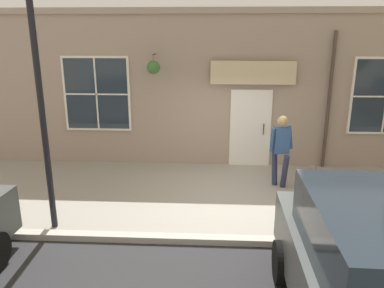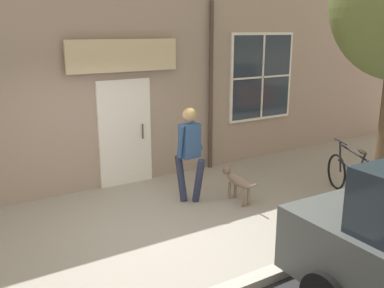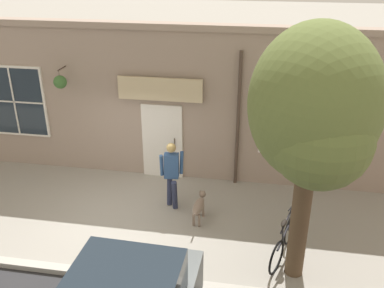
{
  "view_description": "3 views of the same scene",
  "coord_description": "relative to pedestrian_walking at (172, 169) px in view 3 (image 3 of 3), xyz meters",
  "views": [
    {
      "loc": [
        7.78,
        -0.45,
        3.47
      ],
      "look_at": [
        -1.0,
        -0.93,
        0.92
      ],
      "focal_mm": 35.0,
      "sensor_mm": 36.0,
      "label": 1
    },
    {
      "loc": [
        5.49,
        -2.63,
        3.01
      ],
      "look_at": [
        -1.35,
        1.65,
        0.85
      ],
      "focal_mm": 40.0,
      "sensor_mm": 36.0,
      "label": 2
    },
    {
      "loc": [
        8.08,
        3.17,
        5.86
      ],
      "look_at": [
        -1.3,
        1.56,
        1.44
      ],
      "focal_mm": 40.0,
      "sensor_mm": 36.0,
      "label": 3
    }
  ],
  "objects": [
    {
      "name": "ground_plane",
      "position": [
        0.67,
        -1.17,
        -1.04
      ],
      "size": [
        90.0,
        90.0,
        0.0
      ],
      "primitive_type": "plane",
      "color": "gray"
    },
    {
      "name": "storefront_facade",
      "position": [
        -1.66,
        -1.16,
        1.06
      ],
      "size": [
        0.95,
        18.0,
        4.16
      ],
      "color": "gray",
      "rests_on": "ground_plane"
    },
    {
      "name": "pedestrian_walking",
      "position": [
        0.0,
        0.0,
        0.0
      ],
      "size": [
        0.6,
        0.55,
        1.73
      ],
      "color": "#282D47",
      "rests_on": "ground_plane"
    },
    {
      "name": "dog_on_leash",
      "position": [
        0.44,
        0.74,
        -0.65
      ],
      "size": [
        1.11,
        0.27,
        0.6
      ],
      "color": "#7F6B5B",
      "rests_on": "ground_plane"
    },
    {
      "name": "street_tree_by_curb",
      "position": [
        2.01,
        2.88,
        2.35
      ],
      "size": [
        2.51,
        2.19,
        4.87
      ],
      "color": "brown",
      "rests_on": "ground_plane"
    },
    {
      "name": "leaning_bicycle",
      "position": [
        1.43,
        2.65,
        -0.66
      ],
      "size": [
        1.66,
        0.62,
        0.99
      ],
      "color": "black",
      "rests_on": "ground_plane"
    }
  ]
}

